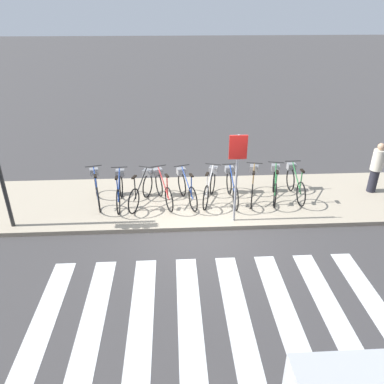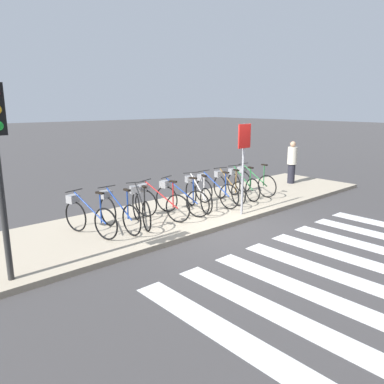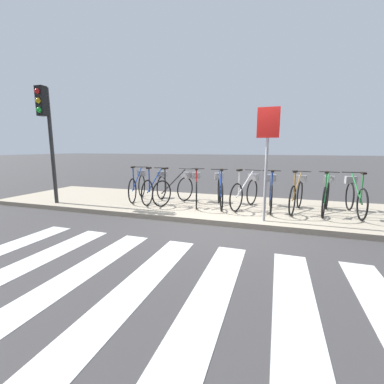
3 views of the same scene
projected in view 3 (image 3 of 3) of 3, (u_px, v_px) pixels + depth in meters
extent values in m
plane|color=#423F3F|center=(220.00, 226.00, 5.49)|extent=(120.00, 120.00, 0.00)
cube|color=#B7A88E|center=(232.00, 208.00, 6.92)|extent=(13.71, 3.07, 0.12)
torus|color=black|center=(132.00, 191.00, 7.16)|extent=(0.20, 0.69, 0.70)
torus|color=black|center=(142.00, 186.00, 8.12)|extent=(0.20, 0.69, 0.70)
cylinder|color=navy|center=(137.00, 179.00, 7.59)|extent=(0.27, 0.96, 0.60)
cylinder|color=navy|center=(133.00, 179.00, 7.24)|extent=(0.04, 0.04, 0.63)
cube|color=black|center=(133.00, 167.00, 7.18)|extent=(0.12, 0.21, 0.04)
cylinder|color=#262626|center=(141.00, 167.00, 8.01)|extent=(0.45, 0.13, 0.02)
cube|color=gray|center=(142.00, 173.00, 8.10)|extent=(0.28, 0.25, 0.18)
torus|color=black|center=(147.00, 193.00, 6.86)|extent=(0.06, 0.71, 0.70)
torus|color=black|center=(162.00, 188.00, 7.77)|extent=(0.06, 0.71, 0.70)
cylinder|color=navy|center=(155.00, 180.00, 7.27)|extent=(0.06, 0.99, 0.60)
cylinder|color=navy|center=(149.00, 180.00, 6.93)|extent=(0.03, 0.03, 0.63)
cube|color=black|center=(149.00, 168.00, 6.87)|extent=(0.08, 0.20, 0.04)
cylinder|color=#262626|center=(161.00, 168.00, 7.67)|extent=(0.46, 0.04, 0.02)
cube|color=gray|center=(162.00, 174.00, 7.75)|extent=(0.25, 0.21, 0.18)
torus|color=black|center=(162.00, 194.00, 6.75)|extent=(0.27, 0.68, 0.70)
torus|color=black|center=(185.00, 189.00, 7.50)|extent=(0.27, 0.68, 0.70)
cylinder|color=black|center=(174.00, 181.00, 7.08)|extent=(0.36, 0.94, 0.60)
cylinder|color=black|center=(165.00, 181.00, 6.80)|extent=(0.04, 0.04, 0.63)
cube|color=black|center=(165.00, 168.00, 6.74)|extent=(0.13, 0.21, 0.04)
cylinder|color=#262626|center=(185.00, 169.00, 7.40)|extent=(0.44, 0.18, 0.02)
cube|color=gray|center=(186.00, 175.00, 7.47)|extent=(0.29, 0.27, 0.18)
torus|color=black|center=(196.00, 195.00, 6.49)|extent=(0.25, 0.68, 0.70)
torus|color=black|center=(196.00, 189.00, 7.45)|extent=(0.25, 0.68, 0.70)
cylinder|color=red|center=(196.00, 182.00, 6.92)|extent=(0.33, 0.95, 0.60)
cylinder|color=red|center=(196.00, 182.00, 6.57)|extent=(0.04, 0.04, 0.63)
cube|color=black|center=(196.00, 169.00, 6.51)|extent=(0.13, 0.21, 0.04)
cylinder|color=#262626|center=(196.00, 169.00, 7.35)|extent=(0.45, 0.16, 0.02)
cube|color=gray|center=(196.00, 175.00, 7.43)|extent=(0.29, 0.26, 0.18)
torus|color=black|center=(221.00, 197.00, 6.28)|extent=(0.23, 0.69, 0.70)
torus|color=black|center=(219.00, 191.00, 7.23)|extent=(0.23, 0.69, 0.70)
cylinder|color=navy|center=(220.00, 183.00, 6.71)|extent=(0.30, 0.96, 0.60)
cylinder|color=navy|center=(221.00, 183.00, 6.36)|extent=(0.04, 0.04, 0.63)
cube|color=black|center=(222.00, 170.00, 6.30)|extent=(0.12, 0.21, 0.04)
cylinder|color=#262626|center=(219.00, 169.00, 7.13)|extent=(0.45, 0.15, 0.02)
cube|color=gray|center=(219.00, 176.00, 7.22)|extent=(0.29, 0.26, 0.18)
torus|color=black|center=(236.00, 197.00, 6.22)|extent=(0.24, 0.68, 0.70)
torus|color=black|center=(252.00, 192.00, 7.00)|extent=(0.24, 0.68, 0.70)
cylinder|color=silver|center=(245.00, 184.00, 6.56)|extent=(0.32, 0.95, 0.60)
cylinder|color=silver|center=(239.00, 184.00, 6.28)|extent=(0.04, 0.04, 0.63)
cube|color=black|center=(240.00, 170.00, 6.22)|extent=(0.13, 0.21, 0.04)
cylinder|color=#262626|center=(253.00, 170.00, 6.90)|extent=(0.45, 0.16, 0.02)
cube|color=gray|center=(253.00, 177.00, 6.97)|extent=(0.29, 0.26, 0.18)
torus|color=black|center=(271.00, 200.00, 5.91)|extent=(0.07, 0.71, 0.70)
torus|color=black|center=(271.00, 193.00, 6.83)|extent=(0.07, 0.71, 0.70)
cylinder|color=navy|center=(271.00, 185.00, 6.32)|extent=(0.07, 0.99, 0.60)
cylinder|color=navy|center=(272.00, 186.00, 5.99)|extent=(0.03, 0.03, 0.63)
cube|color=black|center=(273.00, 171.00, 5.93)|extent=(0.08, 0.20, 0.04)
cylinder|color=#262626|center=(272.00, 171.00, 6.73)|extent=(0.46, 0.04, 0.02)
cube|color=gray|center=(271.00, 178.00, 6.81)|extent=(0.25, 0.21, 0.18)
torus|color=black|center=(292.00, 201.00, 5.83)|extent=(0.20, 0.69, 0.70)
torus|color=black|center=(300.00, 194.00, 6.64)|extent=(0.20, 0.69, 0.70)
cylinder|color=olive|center=(297.00, 186.00, 6.19)|extent=(0.26, 0.97, 0.60)
cylinder|color=olive|center=(294.00, 186.00, 5.89)|extent=(0.04, 0.04, 0.63)
cube|color=black|center=(295.00, 172.00, 5.83)|extent=(0.11, 0.21, 0.04)
cylinder|color=#262626|center=(301.00, 171.00, 6.54)|extent=(0.45, 0.13, 0.02)
cube|color=gray|center=(301.00, 179.00, 6.62)|extent=(0.28, 0.25, 0.18)
torus|color=black|center=(324.00, 202.00, 5.64)|extent=(0.19, 0.69, 0.70)
torus|color=black|center=(327.00, 196.00, 6.46)|extent=(0.19, 0.69, 0.70)
cylinder|color=#267238|center=(327.00, 187.00, 6.00)|extent=(0.25, 0.97, 0.60)
cylinder|color=#267238|center=(326.00, 187.00, 5.70)|extent=(0.04, 0.04, 0.63)
cube|color=black|center=(327.00, 172.00, 5.65)|extent=(0.11, 0.21, 0.04)
cylinder|color=#262626|center=(329.00, 172.00, 6.36)|extent=(0.45, 0.13, 0.02)
cube|color=gray|center=(329.00, 180.00, 6.43)|extent=(0.28, 0.25, 0.18)
torus|color=black|center=(362.00, 204.00, 5.45)|extent=(0.05, 0.70, 0.70)
torus|color=black|center=(350.00, 196.00, 6.36)|extent=(0.05, 0.70, 0.70)
cylinder|color=#267238|center=(357.00, 188.00, 5.86)|extent=(0.04, 0.99, 0.60)
cylinder|color=#267238|center=(362.00, 189.00, 5.52)|extent=(0.03, 0.03, 0.63)
cube|color=black|center=(364.00, 173.00, 5.47)|extent=(0.07, 0.20, 0.04)
cylinder|color=#262626|center=(352.00, 172.00, 6.26)|extent=(0.46, 0.03, 0.02)
cube|color=gray|center=(351.00, 180.00, 6.34)|extent=(0.24, 0.20, 0.18)
cylinder|color=#2D2D2D|center=(52.00, 147.00, 7.04)|extent=(0.10, 0.10, 3.12)
cube|color=black|center=(42.00, 101.00, 6.67)|extent=(0.24, 0.20, 0.75)
sphere|color=red|center=(38.00, 91.00, 6.54)|extent=(0.14, 0.14, 0.14)
sphere|color=gold|center=(39.00, 101.00, 6.58)|extent=(0.14, 0.14, 0.14)
sphere|color=green|center=(39.00, 110.00, 6.62)|extent=(0.14, 0.14, 0.14)
cylinder|color=#99999E|center=(266.00, 166.00, 5.28)|extent=(0.06, 0.06, 2.34)
cube|color=red|center=(268.00, 122.00, 5.12)|extent=(0.44, 0.03, 0.60)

